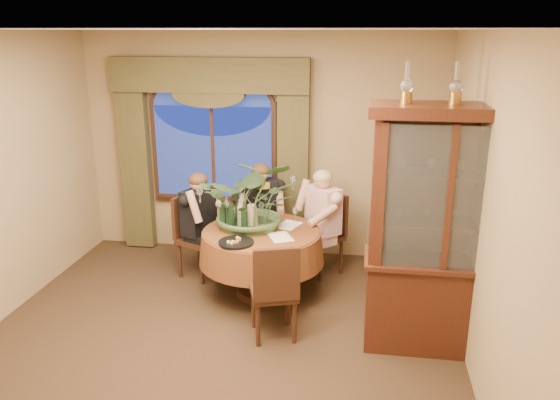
% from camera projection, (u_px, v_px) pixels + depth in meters
% --- Properties ---
extents(floor, '(5.00, 5.00, 0.00)m').
position_uv_depth(floor, '(210.00, 355.00, 4.91)').
color(floor, black).
rests_on(floor, ground).
extents(wall_back, '(4.50, 0.00, 4.50)m').
position_uv_depth(wall_back, '(261.00, 146.00, 6.85)').
color(wall_back, '#957A50').
rests_on(wall_back, ground).
extents(wall_right, '(0.00, 5.00, 5.00)m').
position_uv_depth(wall_right, '(489.00, 221.00, 4.16)').
color(wall_right, '#957A50').
rests_on(wall_right, ground).
extents(ceiling, '(5.00, 5.00, 0.00)m').
position_uv_depth(ceiling, '(196.00, 29.00, 4.08)').
color(ceiling, white).
rests_on(ceiling, wall_back).
extents(window, '(1.62, 0.10, 1.32)m').
position_uv_depth(window, '(213.00, 154.00, 6.90)').
color(window, navy).
rests_on(window, wall_back).
extents(arched_transom, '(1.60, 0.06, 0.44)m').
position_uv_depth(arched_transom, '(211.00, 91.00, 6.67)').
color(arched_transom, navy).
rests_on(arched_transom, wall_back).
extents(drapery_left, '(0.38, 0.14, 2.32)m').
position_uv_depth(drapery_left, '(135.00, 161.00, 7.04)').
color(drapery_left, '#3F3B1E').
rests_on(drapery_left, floor).
extents(drapery_right, '(0.38, 0.14, 2.32)m').
position_uv_depth(drapery_right, '(293.00, 167.00, 6.74)').
color(drapery_right, '#3F3B1E').
rests_on(drapery_right, floor).
extents(swag_valance, '(2.45, 0.16, 0.42)m').
position_uv_depth(swag_valance, '(208.00, 75.00, 6.54)').
color(swag_valance, '#3F3B1E').
rests_on(swag_valance, wall_back).
extents(dining_table, '(1.78, 1.78, 0.75)m').
position_uv_depth(dining_table, '(262.00, 263.00, 5.94)').
color(dining_table, maroon).
rests_on(dining_table, floor).
extents(china_cabinet, '(1.37, 0.54, 2.22)m').
position_uv_depth(china_cabinet, '(442.00, 233.00, 4.73)').
color(china_cabinet, '#321810').
rests_on(china_cabinet, floor).
extents(oil_lamp_left, '(0.11, 0.11, 0.34)m').
position_uv_depth(oil_lamp_left, '(407.00, 82.00, 4.41)').
color(oil_lamp_left, '#A5722D').
rests_on(oil_lamp_left, china_cabinet).
extents(oil_lamp_center, '(0.11, 0.11, 0.34)m').
position_uv_depth(oil_lamp_center, '(456.00, 83.00, 4.35)').
color(oil_lamp_center, '#A5722D').
rests_on(oil_lamp_center, china_cabinet).
extents(oil_lamp_right, '(0.11, 0.11, 0.34)m').
position_uv_depth(oil_lamp_right, '(507.00, 84.00, 4.30)').
color(oil_lamp_right, '#A5722D').
rests_on(oil_lamp_right, china_cabinet).
extents(chair_right, '(0.59, 0.59, 0.96)m').
position_uv_depth(chair_right, '(321.00, 235.00, 6.44)').
color(chair_right, black).
rests_on(chair_right, floor).
extents(chair_back_right, '(0.51, 0.51, 0.96)m').
position_uv_depth(chair_back_right, '(258.00, 226.00, 6.73)').
color(chair_back_right, black).
rests_on(chair_back_right, floor).
extents(chair_back, '(0.56, 0.56, 0.96)m').
position_uv_depth(chair_back, '(199.00, 237.00, 6.37)').
color(chair_back, black).
rests_on(chair_back, floor).
extents(chair_front_left, '(0.53, 0.53, 0.96)m').
position_uv_depth(chair_front_left, '(273.00, 289.00, 5.09)').
color(chair_front_left, black).
rests_on(chair_front_left, floor).
extents(person_pink, '(0.63, 0.63, 1.30)m').
position_uv_depth(person_pink, '(323.00, 224.00, 6.32)').
color(person_pink, beige).
rests_on(person_pink, floor).
extents(person_back, '(0.56, 0.58, 1.27)m').
position_uv_depth(person_back, '(199.00, 226.00, 6.30)').
color(person_back, black).
rests_on(person_back, floor).
extents(person_scarf, '(0.53, 0.50, 1.29)m').
position_uv_depth(person_scarf, '(262.00, 214.00, 6.68)').
color(person_scarf, black).
rests_on(person_scarf, floor).
extents(stoneware_vase, '(0.13, 0.13, 0.25)m').
position_uv_depth(stoneware_vase, '(252.00, 216.00, 5.90)').
color(stoneware_vase, tan).
rests_on(stoneware_vase, dining_table).
extents(centerpiece_plant, '(1.08, 1.20, 0.93)m').
position_uv_depth(centerpiece_plant, '(253.00, 167.00, 5.76)').
color(centerpiece_plant, '#3C5B32').
rests_on(centerpiece_plant, dining_table).
extents(olive_bowl, '(0.17, 0.17, 0.05)m').
position_uv_depth(olive_bowl, '(264.00, 229.00, 5.78)').
color(olive_bowl, '#4B5129').
rests_on(olive_bowl, dining_table).
extents(cheese_platter, '(0.36, 0.36, 0.02)m').
position_uv_depth(cheese_platter, '(236.00, 242.00, 5.46)').
color(cheese_platter, black).
rests_on(cheese_platter, dining_table).
extents(wine_bottle_0, '(0.07, 0.07, 0.33)m').
position_uv_depth(wine_bottle_0, '(244.00, 217.00, 5.73)').
color(wine_bottle_0, black).
rests_on(wine_bottle_0, dining_table).
extents(wine_bottle_1, '(0.07, 0.07, 0.33)m').
position_uv_depth(wine_bottle_1, '(227.00, 212.00, 5.90)').
color(wine_bottle_1, tan).
rests_on(wine_bottle_1, dining_table).
extents(wine_bottle_2, '(0.07, 0.07, 0.33)m').
position_uv_depth(wine_bottle_2, '(240.00, 214.00, 5.82)').
color(wine_bottle_2, tan).
rests_on(wine_bottle_2, dining_table).
extents(wine_bottle_3, '(0.07, 0.07, 0.33)m').
position_uv_depth(wine_bottle_3, '(223.00, 215.00, 5.78)').
color(wine_bottle_3, black).
rests_on(wine_bottle_3, dining_table).
extents(wine_bottle_4, '(0.07, 0.07, 0.33)m').
position_uv_depth(wine_bottle_4, '(238.00, 210.00, 5.97)').
color(wine_bottle_4, black).
rests_on(wine_bottle_4, dining_table).
extents(wine_bottle_5, '(0.07, 0.07, 0.33)m').
position_uv_depth(wine_bottle_5, '(231.00, 216.00, 5.77)').
color(wine_bottle_5, black).
rests_on(wine_bottle_5, dining_table).
extents(tasting_paper_0, '(0.32, 0.36, 0.00)m').
position_uv_depth(tasting_paper_0, '(281.00, 237.00, 5.62)').
color(tasting_paper_0, white).
rests_on(tasting_paper_0, dining_table).
extents(tasting_paper_1, '(0.30, 0.35, 0.00)m').
position_uv_depth(tasting_paper_1, '(289.00, 225.00, 5.97)').
color(tasting_paper_1, white).
rests_on(tasting_paper_1, dining_table).
extents(wine_glass_person_pink, '(0.07, 0.07, 0.18)m').
position_uv_depth(wine_glass_person_pink, '(295.00, 215.00, 6.04)').
color(wine_glass_person_pink, silver).
rests_on(wine_glass_person_pink, dining_table).
extents(wine_glass_person_back, '(0.07, 0.07, 0.18)m').
position_uv_depth(wine_glass_person_back, '(228.00, 215.00, 6.02)').
color(wine_glass_person_back, silver).
rests_on(wine_glass_person_back, dining_table).
extents(wine_glass_person_scarf, '(0.07, 0.07, 0.18)m').
position_uv_depth(wine_glass_person_scarf, '(261.00, 209.00, 6.22)').
color(wine_glass_person_scarf, silver).
rests_on(wine_glass_person_scarf, dining_table).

